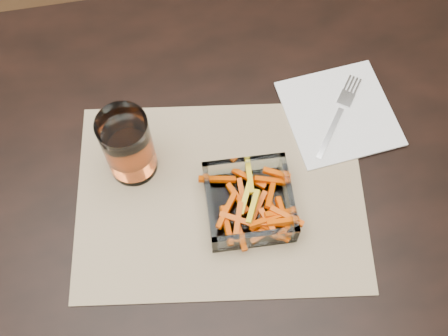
{
  "coord_description": "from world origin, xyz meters",
  "views": [
    {
      "loc": [
        0.03,
        -0.32,
        1.57
      ],
      "look_at": [
        0.1,
        0.04,
        0.78
      ],
      "focal_mm": 45.0,
      "sensor_mm": 36.0,
      "label": 1
    }
  ],
  "objects_px": {
    "tumbler": "(128,147)",
    "dining_table": "(172,230)",
    "glass_bowl": "(249,203)",
    "fork": "(339,113)"
  },
  "relations": [
    {
      "from": "tumbler",
      "to": "glass_bowl",
      "type": "bearing_deg",
      "value": -32.62
    },
    {
      "from": "fork",
      "to": "glass_bowl",
      "type": "bearing_deg",
      "value": -106.86
    },
    {
      "from": "glass_bowl",
      "to": "tumbler",
      "type": "relative_size",
      "value": 1.01
    },
    {
      "from": "glass_bowl",
      "to": "fork",
      "type": "bearing_deg",
      "value": 36.81
    },
    {
      "from": "tumbler",
      "to": "dining_table",
      "type": "bearing_deg",
      "value": -65.58
    },
    {
      "from": "glass_bowl",
      "to": "tumbler",
      "type": "bearing_deg",
      "value": 147.38
    },
    {
      "from": "dining_table",
      "to": "fork",
      "type": "height_order",
      "value": "fork"
    },
    {
      "from": "tumbler",
      "to": "fork",
      "type": "relative_size",
      "value": 0.9
    },
    {
      "from": "glass_bowl",
      "to": "fork",
      "type": "relative_size",
      "value": 0.9
    },
    {
      "from": "dining_table",
      "to": "tumbler",
      "type": "height_order",
      "value": "tumbler"
    }
  ]
}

